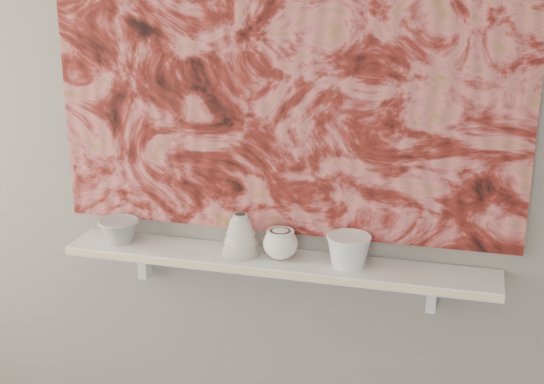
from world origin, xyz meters
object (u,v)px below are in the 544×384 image
(bowl_grey, at_px, (119,230))
(painting, at_px, (284,63))
(cup_cream, at_px, (280,244))
(bell_vessel, at_px, (240,234))
(shelf, at_px, (277,262))
(bowl_white, at_px, (349,250))

(bowl_grey, bearing_deg, painting, 8.37)
(cup_cream, bearing_deg, bell_vessel, 180.00)
(cup_cream, xyz_separation_m, bell_vessel, (-0.13, 0.00, 0.02))
(shelf, xyz_separation_m, painting, (0.00, 0.08, 0.62))
(shelf, bearing_deg, bell_vessel, 180.00)
(painting, xyz_separation_m, cup_cream, (0.01, -0.08, -0.56))
(bell_vessel, bearing_deg, painting, 33.87)
(painting, distance_m, bowl_grey, 0.79)
(cup_cream, relative_size, bell_vessel, 0.80)
(shelf, relative_size, bowl_grey, 10.05)
(painting, height_order, bowl_white, painting)
(shelf, height_order, bowl_white, bowl_white)
(shelf, distance_m, cup_cream, 0.07)
(bowl_white, bearing_deg, bowl_grey, 180.00)
(bowl_grey, bearing_deg, shelf, 0.00)
(cup_cream, bearing_deg, shelf, 180.00)
(shelf, distance_m, bell_vessel, 0.15)
(bowl_white, bearing_deg, painting, 160.80)
(shelf, height_order, cup_cream, cup_cream)
(cup_cream, bearing_deg, painting, 98.92)
(bowl_grey, distance_m, bowl_white, 0.78)
(painting, bearing_deg, bowl_white, -19.20)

